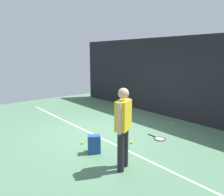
{
  "coord_description": "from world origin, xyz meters",
  "views": [
    {
      "loc": [
        5.27,
        -3.93,
        2.35
      ],
      "look_at": [
        0.0,
        0.4,
        1.0
      ],
      "focal_mm": 35.94,
      "sensor_mm": 36.0,
      "label": 1
    }
  ],
  "objects_px": {
    "tennis_player": "(123,124)",
    "tennis_racket": "(159,139)",
    "tennis_ball_by_fence": "(82,143)",
    "tennis_ball_mid_court": "(173,123)",
    "tennis_ball_near_player": "(132,142)",
    "backpack": "(94,144)"
  },
  "relations": [
    {
      "from": "backpack",
      "to": "tennis_ball_near_player",
      "type": "bearing_deg",
      "value": -157.58
    },
    {
      "from": "tennis_player",
      "to": "tennis_racket",
      "type": "xyz_separation_m",
      "value": [
        -0.57,
        1.89,
        -0.95
      ]
    },
    {
      "from": "backpack",
      "to": "tennis_ball_near_player",
      "type": "height_order",
      "value": "backpack"
    },
    {
      "from": "tennis_racket",
      "to": "tennis_ball_by_fence",
      "type": "xyz_separation_m",
      "value": [
        -1.06,
        -1.85,
        0.02
      ]
    },
    {
      "from": "backpack",
      "to": "tennis_ball_by_fence",
      "type": "xyz_separation_m",
      "value": [
        -0.62,
        0.06,
        -0.18
      ]
    },
    {
      "from": "tennis_player",
      "to": "tennis_ball_mid_court",
      "type": "bearing_deg",
      "value": 172.54
    },
    {
      "from": "backpack",
      "to": "tennis_ball_near_player",
      "type": "relative_size",
      "value": 6.67
    },
    {
      "from": "tennis_ball_near_player",
      "to": "tennis_ball_by_fence",
      "type": "bearing_deg",
      "value": -127.87
    },
    {
      "from": "tennis_racket",
      "to": "backpack",
      "type": "relative_size",
      "value": 1.42
    },
    {
      "from": "tennis_racket",
      "to": "tennis_ball_mid_court",
      "type": "height_order",
      "value": "tennis_ball_mid_court"
    },
    {
      "from": "tennis_ball_by_fence",
      "to": "tennis_player",
      "type": "bearing_deg",
      "value": -1.24
    },
    {
      "from": "tennis_racket",
      "to": "tennis_ball_mid_court",
      "type": "relative_size",
      "value": 9.44
    },
    {
      "from": "tennis_ball_mid_court",
      "to": "tennis_ball_near_player",
      "type": "bearing_deg",
      "value": -81.59
    },
    {
      "from": "tennis_ball_near_player",
      "to": "backpack",
      "type": "bearing_deg",
      "value": -99.4
    },
    {
      "from": "tennis_racket",
      "to": "tennis_ball_mid_court",
      "type": "bearing_deg",
      "value": 116.2
    },
    {
      "from": "tennis_racket",
      "to": "tennis_ball_near_player",
      "type": "distance_m",
      "value": 0.86
    },
    {
      "from": "tennis_ball_by_fence",
      "to": "tennis_ball_mid_court",
      "type": "distance_m",
      "value": 3.34
    },
    {
      "from": "tennis_ball_by_fence",
      "to": "tennis_ball_mid_court",
      "type": "xyz_separation_m",
      "value": [
        0.47,
        3.31,
        0.0
      ]
    },
    {
      "from": "backpack",
      "to": "tennis_ball_by_fence",
      "type": "distance_m",
      "value": 0.65
    },
    {
      "from": "tennis_ball_near_player",
      "to": "tennis_player",
      "type": "bearing_deg",
      "value": -52.23
    },
    {
      "from": "tennis_player",
      "to": "tennis_ball_near_player",
      "type": "bearing_deg",
      "value": -168.9
    },
    {
      "from": "tennis_player",
      "to": "backpack",
      "type": "distance_m",
      "value": 1.26
    }
  ]
}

